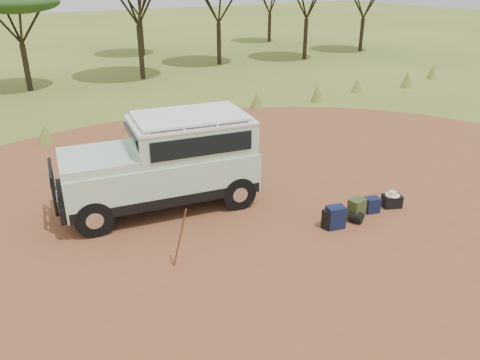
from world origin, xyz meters
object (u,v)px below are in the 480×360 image
safari_vehicle (166,165)px  backpack_navy (335,217)px  hard_case (392,201)px  walking_staff (180,238)px  backpack_black (330,219)px  duffel_navy (372,205)px  backpack_olive (356,209)px

safari_vehicle → backpack_navy: 4.39m
safari_vehicle → backpack_navy: bearing=-38.2°
safari_vehicle → hard_case: size_ratio=11.07×
walking_staff → backpack_black: (3.70, -0.45, -0.42)m
backpack_black → duffel_navy: (1.44, 0.04, -0.04)m
walking_staff → backpack_black: 3.75m
backpack_black → hard_case: size_ratio=1.04×
backpack_black → safari_vehicle: bearing=122.6°
safari_vehicle → duffel_navy: safari_vehicle is taller
safari_vehicle → backpack_olive: safari_vehicle is taller
backpack_black → backpack_navy: bearing=-39.3°
hard_case → backpack_navy: bearing=-156.3°
walking_staff → backpack_black: bearing=-75.9°
backpack_olive → hard_case: (1.28, 0.00, -0.11)m
walking_staff → hard_case: 5.84m
walking_staff → duffel_navy: bearing=-73.5°
backpack_navy → hard_case: 2.01m
backpack_olive → duffel_navy: backpack_olive is taller
backpack_olive → duffel_navy: bearing=-2.8°
safari_vehicle → walking_staff: safari_vehicle is taller
walking_staff → backpack_navy: bearing=-76.6°
safari_vehicle → walking_staff: 2.87m
duffel_navy → backpack_olive: bearing=-159.4°
hard_case → backpack_black: bearing=-157.9°
duffel_navy → hard_case: (0.66, -0.07, -0.04)m
backpack_navy → duffel_navy: backpack_navy is taller
walking_staff → backpack_black: size_ratio=2.78×
backpack_navy → hard_case: size_ratio=1.19×
safari_vehicle → backpack_olive: bearing=-31.5°
safari_vehicle → backpack_olive: 4.88m
walking_staff → backpack_olive: size_ratio=2.43×
walking_staff → hard_case: walking_staff is taller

